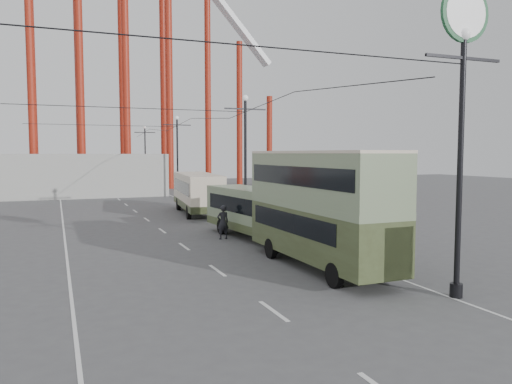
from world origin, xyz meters
name	(u,v)px	position (x,y,z in m)	size (l,w,h in m)	color
ground	(276,292)	(0.00, 0.00, 0.00)	(160.00, 160.00, 0.00)	#49494C
road_markings	(154,223)	(-0.86, 19.70, 0.01)	(12.52, 120.00, 0.01)	silver
lamp_post_near	(463,71)	(5.60, -3.00, 7.86)	(3.20, 0.44, 10.80)	black
lamp_post_mid	(245,159)	(5.60, 18.00, 4.68)	(3.20, 0.44, 9.32)	black
lamp_post_far	(177,157)	(5.60, 40.00, 4.68)	(3.20, 0.44, 9.32)	black
lamp_post_distant	(145,156)	(5.60, 62.00, 4.68)	(3.20, 0.44, 9.32)	black
roller_coaster	(90,23)	(-2.49, 56.89, 22.92)	(52.95, 5.00, 55.48)	maroon
fairground_shed	(68,175)	(-6.00, 47.00, 2.50)	(22.00, 10.00, 5.00)	#9D9D98
double_decker_bus	(319,203)	(3.31, 2.78, 2.90)	(2.58, 9.68, 5.18)	#374022
single_decker_green	(261,212)	(3.62, 10.20, 1.68)	(3.55, 10.71, 2.97)	gray
single_decker_cream	(197,191)	(3.62, 24.23, 1.89)	(3.87, 11.03, 3.36)	beige
pedestrian	(223,222)	(1.71, 11.49, 1.01)	(0.73, 0.48, 2.01)	black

